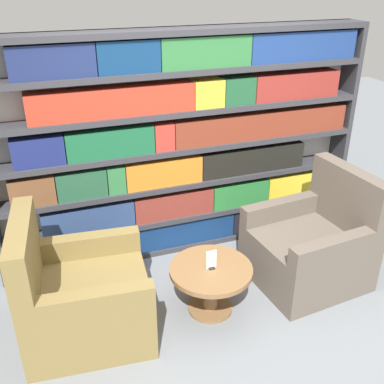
% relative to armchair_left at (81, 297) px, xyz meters
% --- Properties ---
extents(ground_plane, '(14.00, 14.00, 0.00)m').
position_rel_armchair_left_xyz_m(ground_plane, '(1.14, -0.31, -0.32)').
color(ground_plane, slate).
extents(bookshelf, '(3.48, 0.30, 2.08)m').
position_rel_armchair_left_xyz_m(bookshelf, '(1.14, 0.94, 0.71)').
color(bookshelf, silver).
rests_on(bookshelf, ground_plane).
extents(armchair_left, '(0.98, 0.92, 1.00)m').
position_rel_armchair_left_xyz_m(armchair_left, '(0.00, 0.00, 0.00)').
color(armchair_left, olive).
rests_on(armchair_left, ground_plane).
extents(armchair_right, '(0.97, 0.91, 1.00)m').
position_rel_armchair_left_xyz_m(armchair_right, '(2.00, -0.00, 0.00)').
color(armchair_right, brown).
rests_on(armchair_right, ground_plane).
extents(coffee_table, '(0.66, 0.66, 0.42)m').
position_rel_armchair_left_xyz_m(coffee_table, '(1.00, -0.10, -0.03)').
color(coffee_table, brown).
rests_on(coffee_table, ground_plane).
extents(table_sign, '(0.08, 0.06, 0.16)m').
position_rel_armchair_left_xyz_m(table_sign, '(1.00, -0.10, 0.16)').
color(table_sign, black).
rests_on(table_sign, coffee_table).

